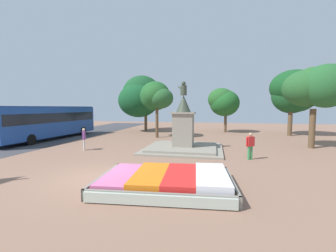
# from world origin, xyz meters

# --- Properties ---
(ground_plane) EXTENTS (74.52, 74.52, 0.00)m
(ground_plane) POSITION_xyz_m (0.00, 0.00, 0.00)
(ground_plane) COLOR #8C6651
(flower_planter) EXTENTS (5.33, 3.91, 0.62)m
(flower_planter) POSITION_xyz_m (3.37, -0.54, 0.27)
(flower_planter) COLOR #38281C
(flower_planter) RESTS_ON ground_plane
(statue_monument) EXTENTS (5.53, 5.53, 4.92)m
(statue_monument) POSITION_xyz_m (2.90, 7.23, 0.98)
(statue_monument) COLOR gray
(statue_monument) RESTS_ON ground_plane
(city_bus) EXTENTS (2.98, 11.63, 3.17)m
(city_bus) POSITION_xyz_m (-10.57, 9.93, 1.83)
(city_bus) COLOR #1E4799
(city_bus) RESTS_ON ground_plane
(pedestrian_near_planter) EXTENTS (0.52, 0.37, 1.60)m
(pedestrian_near_planter) POSITION_xyz_m (7.17, 5.01, 0.92)
(pedestrian_near_planter) COLOR #338C4C
(pedestrian_near_planter) RESTS_ON ground_plane
(pedestrian_crossing_plaza) EXTENTS (0.40, 0.49, 1.58)m
(pedestrian_crossing_plaza) POSITION_xyz_m (-4.06, 5.64, 0.91)
(pedestrian_crossing_plaza) COLOR beige
(pedestrian_crossing_plaza) RESTS_ON ground_plane
(park_tree_far_left) EXTENTS (5.18, 6.42, 7.23)m
(park_tree_far_left) POSITION_xyz_m (-4.33, 19.19, 4.39)
(park_tree_far_left) COLOR brown
(park_tree_far_left) RESTS_ON ground_plane
(park_tree_behind_statue) EXTENTS (3.56, 3.39, 5.76)m
(park_tree_behind_statue) POSITION_xyz_m (-0.79, 13.73, 4.19)
(park_tree_behind_statue) COLOR brown
(park_tree_behind_statue) RESTS_ON ground_plane
(park_tree_far_right) EXTENTS (4.98, 5.27, 7.16)m
(park_tree_far_right) POSITION_xyz_m (13.58, 18.36, 4.79)
(park_tree_far_right) COLOR brown
(park_tree_far_right) RESTS_ON ground_plane
(park_tree_street_side) EXTENTS (3.80, 3.90, 5.42)m
(park_tree_street_side) POSITION_xyz_m (6.10, 19.66, 3.76)
(park_tree_street_side) COLOR brown
(park_tree_street_side) RESTS_ON ground_plane
(park_tree_mid_canopy) EXTENTS (4.36, 4.08, 6.16)m
(park_tree_mid_canopy) POSITION_xyz_m (12.38, 10.00, 4.59)
(park_tree_mid_canopy) COLOR brown
(park_tree_mid_canopy) RESTS_ON ground_plane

